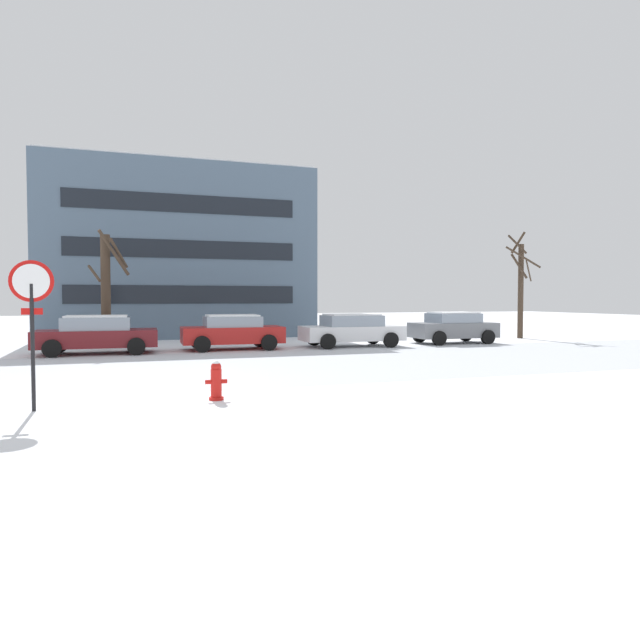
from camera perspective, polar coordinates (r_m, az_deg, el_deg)
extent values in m
plane|color=white|center=(13.63, -18.95, -6.62)|extent=(120.00, 120.00, 0.00)
cube|color=silver|center=(17.05, -18.88, -4.85)|extent=(80.00, 8.90, 0.00)
cylinder|color=black|center=(11.46, -27.26, -2.54)|extent=(0.07, 0.08, 2.33)
cylinder|color=red|center=(11.43, -27.37, 3.55)|extent=(0.76, 0.05, 0.76)
cylinder|color=white|center=(11.42, -27.38, 3.55)|extent=(0.62, 0.05, 0.62)
cube|color=red|center=(11.43, -27.32, 0.79)|extent=(0.36, 0.04, 0.12)
cylinder|color=white|center=(11.44, -27.36, 3.79)|extent=(0.42, 0.04, 0.42)
cylinder|color=red|center=(11.67, -10.53, -7.87)|extent=(0.30, 0.30, 0.06)
cylinder|color=red|center=(11.62, -10.54, -6.34)|extent=(0.22, 0.22, 0.57)
sphere|color=red|center=(11.57, -10.56, -4.73)|extent=(0.21, 0.21, 0.21)
cylinder|color=red|center=(11.59, -11.33, -6.22)|extent=(0.12, 0.09, 0.09)
cylinder|color=red|center=(11.64, -9.76, -6.18)|extent=(0.12, 0.09, 0.09)
sphere|color=white|center=(11.57, -10.56, -4.45)|extent=(0.15, 0.15, 0.15)
cube|color=maroon|center=(22.34, -21.81, -1.74)|extent=(4.31, 1.91, 0.63)
cube|color=#8C99A8|center=(22.31, -21.83, -0.33)|extent=(2.38, 1.74, 0.48)
cube|color=white|center=(22.30, -21.84, 0.36)|extent=(2.16, 1.61, 0.06)
cylinder|color=black|center=(23.26, -18.21, -2.19)|extent=(0.64, 0.23, 0.64)
cylinder|color=black|center=(21.36, -18.24, -2.58)|extent=(0.64, 0.23, 0.64)
cylinder|color=black|center=(23.44, -25.05, -2.26)|extent=(0.64, 0.23, 0.64)
cylinder|color=black|center=(21.56, -25.68, -2.64)|extent=(0.64, 0.23, 0.64)
cube|color=red|center=(22.80, -8.92, -1.50)|extent=(4.02, 1.79, 0.65)
cube|color=#8C99A8|center=(22.77, -8.93, -0.15)|extent=(2.22, 1.63, 0.43)
cube|color=white|center=(22.76, -8.93, 0.46)|extent=(2.02, 1.51, 0.06)
cylinder|color=black|center=(23.93, -6.17, -1.97)|extent=(0.64, 0.23, 0.64)
cylinder|color=black|center=(22.19, -5.23, -2.30)|extent=(0.64, 0.23, 0.64)
cylinder|color=black|center=(23.54, -12.39, -2.08)|extent=(0.64, 0.23, 0.64)
cylinder|color=black|center=(21.77, -11.94, -2.43)|extent=(0.64, 0.23, 0.64)
cube|color=white|center=(23.97, 3.25, -1.34)|extent=(4.32, 1.90, 0.62)
cube|color=#8C99A8|center=(23.94, 3.25, -0.06)|extent=(2.39, 1.73, 0.45)
cube|color=white|center=(23.93, 3.25, 0.55)|extent=(2.17, 1.60, 0.06)
cylinder|color=black|center=(25.39, 5.42, -1.73)|extent=(0.64, 0.23, 0.64)
cylinder|color=black|center=(23.67, 7.24, -2.03)|extent=(0.64, 0.23, 0.64)
cylinder|color=black|center=(24.42, -0.62, -1.88)|extent=(0.64, 0.23, 0.64)
cylinder|color=black|center=(22.62, 0.81, -2.20)|extent=(0.64, 0.23, 0.64)
cube|color=slate|center=(26.41, 13.42, -1.00)|extent=(3.85, 1.82, 0.68)
cube|color=#8C99A8|center=(26.38, 13.43, 0.20)|extent=(2.12, 1.65, 0.43)
cube|color=white|center=(26.37, 13.44, 0.73)|extent=(1.93, 1.53, 0.06)
cylinder|color=black|center=(27.85, 14.63, -1.44)|extent=(0.64, 0.23, 0.64)
cylinder|color=black|center=(26.34, 16.76, -1.67)|extent=(0.64, 0.23, 0.64)
cylinder|color=black|center=(26.60, 10.11, -1.58)|extent=(0.64, 0.23, 0.64)
cylinder|color=black|center=(25.01, 12.06, -1.83)|extent=(0.64, 0.23, 0.64)
cylinder|color=#423326|center=(24.75, -21.02, 2.72)|extent=(0.39, 0.39, 4.69)
cylinder|color=#423326|center=(24.50, -19.86, 6.42)|extent=(0.75, 1.19, 1.16)
cylinder|color=#423326|center=(24.26, -20.29, 6.44)|extent=(1.24, 0.87, 1.81)
cylinder|color=#423326|center=(24.56, -22.04, 4.44)|extent=(0.58, 0.95, 0.73)
cylinder|color=#423326|center=(30.69, 19.79, 2.77)|extent=(0.28, 0.28, 4.86)
cylinder|color=#423326|center=(30.38, 19.48, 7.30)|extent=(0.57, 0.96, 1.04)
cylinder|color=#423326|center=(30.60, 20.51, 4.72)|extent=(0.74, 0.52, 1.07)
cylinder|color=#423326|center=(29.94, 20.01, 6.05)|extent=(1.50, 0.98, 1.14)
cylinder|color=#423326|center=(30.36, 19.65, 5.20)|extent=(0.63, 0.76, 1.31)
cylinder|color=#423326|center=(31.13, 19.57, 7.45)|extent=(0.80, 0.28, 1.15)
cube|color=slate|center=(34.20, -14.46, 6.25)|extent=(13.97, 10.89, 9.02)
cube|color=white|center=(34.82, -14.54, 13.76)|extent=(13.69, 10.67, 0.10)
cube|color=black|center=(28.66, -13.64, 2.54)|extent=(11.17, 0.04, 0.90)
cube|color=black|center=(28.77, -13.68, 7.04)|extent=(11.17, 0.04, 0.90)
cube|color=black|center=(29.04, -13.72, 11.47)|extent=(11.17, 0.04, 0.90)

